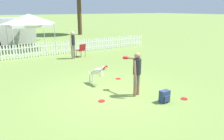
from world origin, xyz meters
TOP-DOWN VIEW (x-y plane):
  - ground_plane at (0.00, 0.00)m, footprint 240.00×240.00m
  - handler_person at (0.73, -0.53)m, footprint 0.44×1.03m
  - leaping_dog at (0.14, 1.22)m, footprint 0.50×1.11m
  - frisbee_near_handler at (1.91, -1.72)m, footprint 0.23×0.23m
  - frisbee_near_dog at (-0.58, -0.36)m, footprint 0.23×0.23m
  - frisbee_midfield at (1.26, 1.36)m, footprint 0.23×0.23m
  - backpack_on_grass at (1.15, -1.54)m, footprint 0.33×0.24m
  - picket_fence at (-0.00, 8.01)m, footprint 16.29×0.04m
  - folding_chair_blue_left at (1.83, 6.41)m, footprint 0.57×0.59m
  - canopy_tent_secondary at (-0.28, 10.80)m, footprint 2.85×2.85m
  - spectator_standing at (1.20, 6.25)m, footprint 0.39×0.27m
  - equipment_trailer at (-1.94, 13.94)m, footprint 5.96×2.63m

SIDE VIEW (x-z plane):
  - ground_plane at x=0.00m, z-range 0.00..0.00m
  - frisbee_near_handler at x=1.91m, z-range 0.00..0.02m
  - frisbee_near_dog at x=-0.58m, z-range 0.00..0.02m
  - frisbee_midfield at x=1.26m, z-range 0.00..0.02m
  - backpack_on_grass at x=1.15m, z-range 0.00..0.40m
  - picket_fence at x=0.00m, z-range 0.00..0.89m
  - folding_chair_blue_left at x=1.83m, z-range 0.08..0.93m
  - leaping_dog at x=0.14m, z-range 0.12..0.99m
  - handler_person at x=0.73m, z-range 0.19..1.75m
  - spectator_standing at x=1.20m, z-range 0.18..1.87m
  - equipment_trailer at x=-1.94m, z-range 0.07..2.34m
  - canopy_tent_secondary at x=-0.28m, z-range 0.86..3.50m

